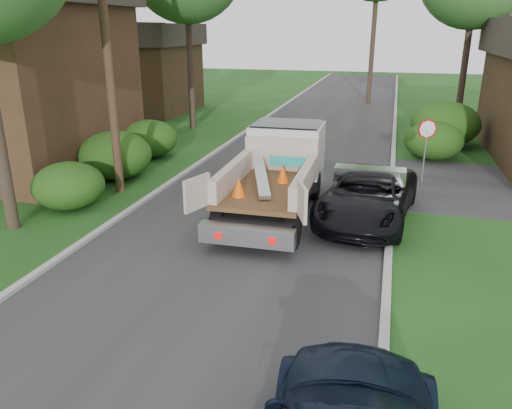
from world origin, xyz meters
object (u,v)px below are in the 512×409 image
Objects in this scene: stop_sign at (426,137)px; house_left_far at (138,67)px; utility_pole at (107,43)px; black_pickup at (368,196)px; flatbed_truck at (280,165)px.

house_left_far reaches higher than stop_sign.
stop_sign is at bearing 20.62° from utility_pole.
black_pickup is (16.87, -17.50, -2.28)m from house_left_far.
flatbed_truck is 1.24× the size of black_pickup.
house_left_far is (-18.70, 13.00, 1.27)m from stop_sign.
black_pickup is at bearing -112.16° from stop_sign.
utility_pole is at bearing -159.38° from stop_sign.
utility_pole is 1.81× the size of black_pickup.
flatbed_truck is at bearing -140.69° from stop_sign.
utility_pole reaches higher than flatbed_truck.
stop_sign is 0.33× the size of house_left_far.
utility_pole reaches higher than stop_sign.
flatbed_truck reaches higher than black_pickup.
stop_sign is 0.36× the size of flatbed_truck.
black_pickup is at bearing -3.11° from utility_pole.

